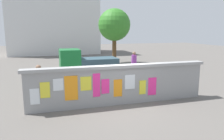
{
  "coord_description": "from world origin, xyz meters",
  "views": [
    {
      "loc": [
        -2.79,
        -8.06,
        3.0
      ],
      "look_at": [
        0.37,
        2.46,
        0.96
      ],
      "focal_mm": 34.45,
      "sensor_mm": 36.0,
      "label": 1
    }
  ],
  "objects_px": {
    "auto_rickshaw_truck": "(86,64)",
    "person_bystander": "(134,61)",
    "motorcycle": "(160,77)",
    "person_walking": "(39,80)",
    "tree_roadside": "(114,25)",
    "bicycle_near": "(95,89)"
  },
  "relations": [
    {
      "from": "auto_rickshaw_truck",
      "to": "tree_roadside",
      "type": "xyz_separation_m",
      "value": [
        3.59,
        5.43,
        2.55
      ]
    },
    {
      "from": "motorcycle",
      "to": "tree_roadside",
      "type": "bearing_deg",
      "value": 90.03
    },
    {
      "from": "auto_rickshaw_truck",
      "to": "person_walking",
      "type": "relative_size",
      "value": 2.23
    },
    {
      "from": "person_walking",
      "to": "tree_roadside",
      "type": "relative_size",
      "value": 0.33
    },
    {
      "from": "auto_rickshaw_truck",
      "to": "person_walking",
      "type": "bearing_deg",
      "value": -122.05
    },
    {
      "from": "bicycle_near",
      "to": "person_bystander",
      "type": "height_order",
      "value": "person_bystander"
    },
    {
      "from": "auto_rickshaw_truck",
      "to": "person_bystander",
      "type": "bearing_deg",
      "value": -5.58
    },
    {
      "from": "motorcycle",
      "to": "person_walking",
      "type": "xyz_separation_m",
      "value": [
        -6.27,
        -1.25,
        0.52
      ]
    },
    {
      "from": "person_walking",
      "to": "bicycle_near",
      "type": "bearing_deg",
      "value": 5.86
    },
    {
      "from": "motorcycle",
      "to": "bicycle_near",
      "type": "height_order",
      "value": "bicycle_near"
    },
    {
      "from": "person_walking",
      "to": "motorcycle",
      "type": "bearing_deg",
      "value": 11.27
    },
    {
      "from": "bicycle_near",
      "to": "person_bystander",
      "type": "relative_size",
      "value": 1.05
    },
    {
      "from": "auto_rickshaw_truck",
      "to": "motorcycle",
      "type": "height_order",
      "value": "auto_rickshaw_truck"
    },
    {
      "from": "bicycle_near",
      "to": "tree_roadside",
      "type": "height_order",
      "value": "tree_roadside"
    },
    {
      "from": "bicycle_near",
      "to": "person_bystander",
      "type": "distance_m",
      "value": 5.1
    },
    {
      "from": "motorcycle",
      "to": "person_bystander",
      "type": "bearing_deg",
      "value": 99.05
    },
    {
      "from": "motorcycle",
      "to": "person_walking",
      "type": "relative_size",
      "value": 1.17
    },
    {
      "from": "person_bystander",
      "to": "tree_roadside",
      "type": "relative_size",
      "value": 0.33
    },
    {
      "from": "auto_rickshaw_truck",
      "to": "person_walking",
      "type": "distance_m",
      "value": 5.03
    },
    {
      "from": "person_bystander",
      "to": "bicycle_near",
      "type": "bearing_deg",
      "value": -132.85
    },
    {
      "from": "person_walking",
      "to": "tree_roadside",
      "type": "distance_m",
      "value": 11.81
    },
    {
      "from": "person_walking",
      "to": "tree_roadside",
      "type": "bearing_deg",
      "value": 57.14
    }
  ]
}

